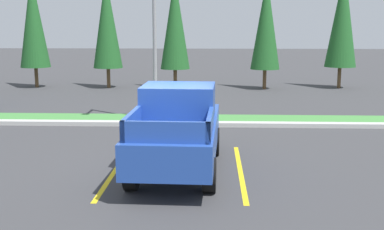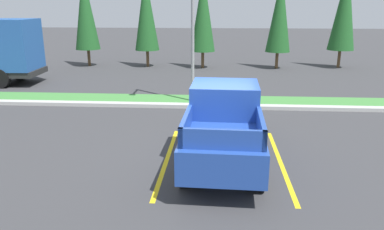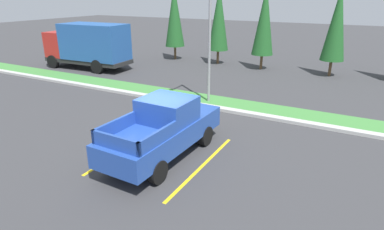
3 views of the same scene
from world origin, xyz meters
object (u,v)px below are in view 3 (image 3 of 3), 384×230
object	(u,v)px
cypress_tree_center	(264,20)
cypress_tree_right_inner	(337,23)
cypress_tree_leftmost	(174,15)
cypress_tree_left_inner	(219,18)
pickup_truck_main	(164,129)
cargo_truck_distant	(88,45)
street_light	(208,25)

from	to	relation	value
cypress_tree_center	cypress_tree_right_inner	xyz separation A→B (m)	(4.95, 0.12, -0.03)
cypress_tree_leftmost	cypress_tree_left_inner	distance (m)	4.13
cypress_tree_leftmost	cypress_tree_left_inner	size ratio (longest dim) A/B	1.02
pickup_truck_main	cypress_tree_leftmost	size ratio (longest dim) A/B	0.83
pickup_truck_main	cypress_tree_left_inner	distance (m)	16.93
cargo_truck_distant	cypress_tree_center	world-z (taller)	cypress_tree_center
cargo_truck_distant	cypress_tree_left_inner	size ratio (longest dim) A/B	1.10
pickup_truck_main	cypress_tree_center	size ratio (longest dim) A/B	0.85
cargo_truck_distant	street_light	distance (m)	12.36
pickup_truck_main	cargo_truck_distant	xyz separation A→B (m)	(-12.98, 9.50, 0.81)
pickup_truck_main	cargo_truck_distant	bearing A→B (deg)	143.81
cargo_truck_distant	cypress_tree_leftmost	world-z (taller)	cypress_tree_leftmost
cypress_tree_left_inner	cypress_tree_center	xyz separation A→B (m)	(3.80, -0.32, -0.04)
street_light	cypress_tree_center	world-z (taller)	street_light
pickup_truck_main	cypress_tree_right_inner	bearing A→B (deg)	76.74
cypress_tree_leftmost	cypress_tree_left_inner	bearing A→B (deg)	-0.02
cargo_truck_distant	cypress_tree_center	xyz separation A→B (m)	(11.74, 6.13, 1.80)
pickup_truck_main	cypress_tree_right_inner	world-z (taller)	cypress_tree_right_inner
cargo_truck_distant	cypress_tree_right_inner	bearing A→B (deg)	20.54
cargo_truck_distant	cypress_tree_right_inner	distance (m)	17.91
cargo_truck_distant	cypress_tree_leftmost	xyz separation A→B (m)	(3.81, 6.45, 1.91)
pickup_truck_main	cypress_tree_right_inner	xyz separation A→B (m)	(3.71, 15.75, 2.58)
street_light	cypress_tree_left_inner	distance (m)	10.49
pickup_truck_main	cargo_truck_distant	distance (m)	16.10
cypress_tree_leftmost	cypress_tree_center	world-z (taller)	cypress_tree_leftmost
pickup_truck_main	cypress_tree_left_inner	xyz separation A→B (m)	(-5.04, 15.94, 2.65)
cargo_truck_distant	cypress_tree_leftmost	size ratio (longest dim) A/B	1.08
street_light	cypress_tree_left_inner	bearing A→B (deg)	111.04
cypress_tree_left_inner	street_light	bearing A→B (deg)	-68.96
cypress_tree_center	cypress_tree_right_inner	world-z (taller)	cypress_tree_center
street_light	cypress_tree_center	xyz separation A→B (m)	(0.04, 9.47, -0.36)
cypress_tree_left_inner	cypress_tree_center	distance (m)	3.82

